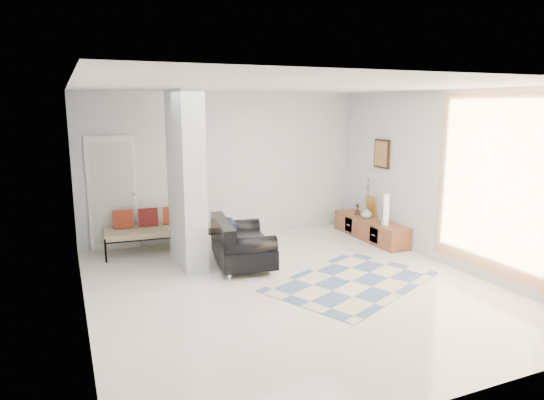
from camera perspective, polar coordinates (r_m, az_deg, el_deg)
name	(u,v)px	position (r m, az deg, el deg)	size (l,w,h in m)	color
floor	(292,287)	(7.05, 2.31, -10.17)	(6.00, 6.00, 0.00)	silver
ceiling	(293,86)	(6.58, 2.50, 13.20)	(6.00, 6.00, 0.00)	white
wall_back	(225,166)	(9.44, -5.59, 3.99)	(6.00, 6.00, 0.00)	silver
wall_front	(452,249)	(4.25, 20.42, -5.38)	(6.00, 6.00, 0.00)	silver
wall_left	(78,207)	(6.02, -21.85, -0.78)	(6.00, 6.00, 0.00)	silver
wall_right	(447,179)	(8.24, 19.88, 2.36)	(6.00, 6.00, 0.00)	silver
partition_column	(186,179)	(7.80, -10.10, 2.39)	(0.35, 1.20, 2.80)	silver
hallway_door	(113,194)	(9.04, -18.23, 0.73)	(0.85, 0.06, 2.04)	white
curtain	(503,187)	(7.39, 25.54, 1.39)	(2.55, 2.55, 0.00)	orange
wall_art	(382,154)	(9.49, 12.81, 5.32)	(0.04, 0.45, 0.55)	#33210E
media_console	(370,228)	(9.62, 11.47, -3.29)	(0.45, 1.94, 0.80)	brown
loveseat	(239,244)	(7.86, -3.89, -5.15)	(1.04, 1.54, 0.76)	silver
daybed	(157,228)	(8.84, -13.37, -3.26)	(1.90, 0.92, 0.77)	black
area_rug	(352,282)	(7.32, 9.37, -9.45)	(2.43, 1.62, 0.01)	beige
cylinder_lamp	(386,210)	(9.11, 13.29, -1.10)	(0.10, 0.10, 0.56)	white
bronze_figurine	(357,209)	(9.84, 10.01, -1.10)	(0.11, 0.11, 0.22)	black
vase	(367,213)	(9.57, 11.13, -1.52)	(0.20, 0.20, 0.21)	silver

